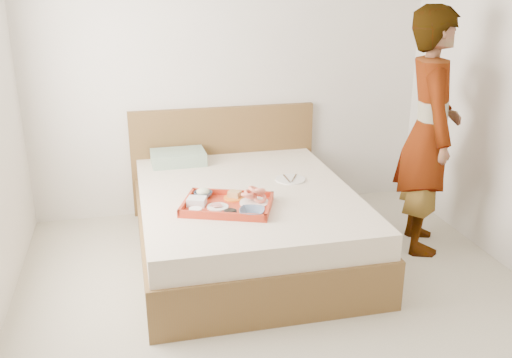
{
  "coord_description": "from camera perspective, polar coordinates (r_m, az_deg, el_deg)",
  "views": [
    {
      "loc": [
        -0.9,
        -2.83,
        2.02
      ],
      "look_at": [
        -0.03,
        0.9,
        0.65
      ],
      "focal_mm": 39.46,
      "sensor_mm": 36.0,
      "label": 1
    }
  ],
  "objects": [
    {
      "name": "ground",
      "position": [
        3.59,
        3.88,
        -14.61
      ],
      "size": [
        3.5,
        4.0,
        0.01
      ],
      "primitive_type": "cube",
      "color": "beige",
      "rests_on": "ground"
    },
    {
      "name": "wall_back",
      "position": [
        4.96,
        -2.6,
        11.34
      ],
      "size": [
        3.5,
        0.01,
        2.6
      ],
      "primitive_type": "cube",
      "color": "silver",
      "rests_on": "ground"
    },
    {
      "name": "bed",
      "position": [
        4.29,
        -0.96,
        -4.46
      ],
      "size": [
        1.65,
        2.0,
        0.53
      ],
      "primitive_type": "cube",
      "color": "brown",
      "rests_on": "ground"
    },
    {
      "name": "headboard",
      "position": [
        5.11,
        -3.29,
        2.06
      ],
      "size": [
        1.65,
        0.06,
        0.95
      ],
      "primitive_type": "cube",
      "color": "brown",
      "rests_on": "ground"
    },
    {
      "name": "pillow",
      "position": [
        4.82,
        -7.89,
        2.19
      ],
      "size": [
        0.46,
        0.31,
        0.11
      ],
      "primitive_type": "cube",
      "rotation": [
        0.0,
        0.0,
        0.02
      ],
      "color": "#96B191",
      "rests_on": "bed"
    },
    {
      "name": "tray",
      "position": [
        3.87,
        -2.91,
        -2.57
      ],
      "size": [
        0.71,
        0.62,
        0.05
      ],
      "primitive_type": "cube",
      "rotation": [
        0.0,
        0.0,
        -0.36
      ],
      "color": "red",
      "rests_on": "bed"
    },
    {
      "name": "prawn_plate",
      "position": [
        3.9,
        -0.15,
        -2.41
      ],
      "size": [
        0.27,
        0.27,
        0.01
      ],
      "primitive_type": "cylinder",
      "rotation": [
        0.0,
        0.0,
        -0.36
      ],
      "color": "white",
      "rests_on": "tray"
    },
    {
      "name": "navy_bowl_big",
      "position": [
        3.71,
        -0.4,
        -3.37
      ],
      "size": [
        0.22,
        0.22,
        0.04
      ],
      "primitive_type": "imported",
      "rotation": [
        0.0,
        0.0,
        -0.36
      ],
      "color": "#182540",
      "rests_on": "tray"
    },
    {
      "name": "sauce_dish",
      "position": [
        3.71,
        -2.61,
        -3.45
      ],
      "size": [
        0.11,
        0.11,
        0.03
      ],
      "primitive_type": "cylinder",
      "rotation": [
        0.0,
        0.0,
        -0.36
      ],
      "color": "black",
      "rests_on": "tray"
    },
    {
      "name": "meat_plate",
      "position": [
        3.84,
        -3.9,
        -2.84
      ],
      "size": [
        0.19,
        0.19,
        0.01
      ],
      "primitive_type": "cylinder",
      "rotation": [
        0.0,
        0.0,
        -0.36
      ],
      "color": "white",
      "rests_on": "tray"
    },
    {
      "name": "bread_plate",
      "position": [
        3.99,
        -2.26,
        -1.93
      ],
      "size": [
        0.19,
        0.19,
        0.01
      ],
      "primitive_type": "cylinder",
      "rotation": [
        0.0,
        0.0,
        -0.36
      ],
      "color": "orange",
      "rests_on": "tray"
    },
    {
      "name": "salad_bowl",
      "position": [
        4.02,
        -5.38,
        -1.57
      ],
      "size": [
        0.17,
        0.17,
        0.04
      ],
      "primitive_type": "imported",
      "rotation": [
        0.0,
        0.0,
        -0.36
      ],
      "color": "#182540",
      "rests_on": "tray"
    },
    {
      "name": "plastic_tub",
      "position": [
        3.89,
        -6.03,
        -2.28
      ],
      "size": [
        0.15,
        0.14,
        0.05
      ],
      "primitive_type": "cube",
      "rotation": [
        0.0,
        0.0,
        -0.36
      ],
      "color": "silver",
      "rests_on": "tray"
    },
    {
      "name": "cheese_round",
      "position": [
        3.77,
        -6.15,
        -3.19
      ],
      "size": [
        0.11,
        0.11,
        0.03
      ],
      "primitive_type": "cylinder",
      "rotation": [
        0.0,
        0.0,
        -0.36
      ],
      "color": "white",
      "rests_on": "tray"
    },
    {
      "name": "dinner_plate",
      "position": [
        4.4,
        3.5,
        -0.04
      ],
      "size": [
        0.29,
        0.29,
        0.01
      ],
      "primitive_type": "cylinder",
      "rotation": [
        0.0,
        0.0,
        -0.31
      ],
      "color": "white",
      "rests_on": "bed"
    },
    {
      "name": "person",
      "position": [
        4.43,
        17.14,
        4.53
      ],
      "size": [
        0.63,
        0.78,
        1.85
      ],
      "primitive_type": "imported",
      "rotation": [
        0.0,
        0.0,
        1.25
      ],
      "color": "white",
      "rests_on": "ground"
    }
  ]
}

